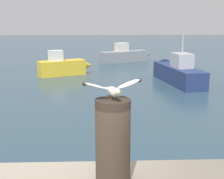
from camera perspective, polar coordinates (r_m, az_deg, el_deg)
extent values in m
cylinder|color=#382D23|center=(3.47, 0.16, -9.23)|extent=(0.37, 0.37, 0.93)
cylinder|color=#C66960|center=(3.33, -0.18, -1.48)|extent=(0.01, 0.01, 0.04)
cylinder|color=#C66960|center=(3.34, 0.40, -1.43)|extent=(0.01, 0.01, 0.04)
ellipsoid|color=white|center=(3.31, 0.17, -0.36)|extent=(0.15, 0.25, 0.10)
sphere|color=white|center=(3.18, 0.95, -0.39)|extent=(0.06, 0.06, 0.06)
cone|color=gold|center=(3.13, 1.29, -0.67)|extent=(0.03, 0.05, 0.02)
cube|color=white|center=(3.44, -0.62, 0.24)|extent=(0.10, 0.09, 0.01)
ellipsoid|color=white|center=(3.25, -2.86, 0.64)|extent=(0.28, 0.19, 0.10)
sphere|color=#272727|center=(3.21, -4.93, 0.98)|extent=(0.04, 0.04, 0.04)
ellipsoid|color=white|center=(3.36, 2.98, 1.05)|extent=(0.28, 0.19, 0.10)
sphere|color=#272727|center=(3.40, 4.87, 1.64)|extent=(0.04, 0.04, 0.04)
cube|color=navy|center=(17.41, 11.59, 2.57)|extent=(1.94, 4.60, 0.89)
cone|color=navy|center=(19.71, 8.65, 3.98)|extent=(1.23, 1.23, 1.06)
cube|color=#B2B2B7|center=(16.93, 12.26, 5.03)|extent=(1.02, 1.23, 0.73)
cylinder|color=#A5A5A8|center=(16.81, 12.49, 9.75)|extent=(0.08, 0.08, 2.06)
cube|color=yellow|center=(19.57, -8.83, 3.79)|extent=(2.88, 2.00, 0.90)
cone|color=yellow|center=(20.14, -4.52, 4.28)|extent=(1.05, 1.05, 0.78)
cube|color=white|center=(19.35, -9.91, 5.92)|extent=(0.93, 0.83, 0.62)
cube|color=gray|center=(25.42, 2.11, 5.87)|extent=(3.92, 2.71, 0.82)
cone|color=gray|center=(26.67, 6.13, 6.21)|extent=(1.17, 1.17, 0.86)
cube|color=silver|center=(25.24, 1.73, 7.50)|extent=(1.13, 1.06, 0.66)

